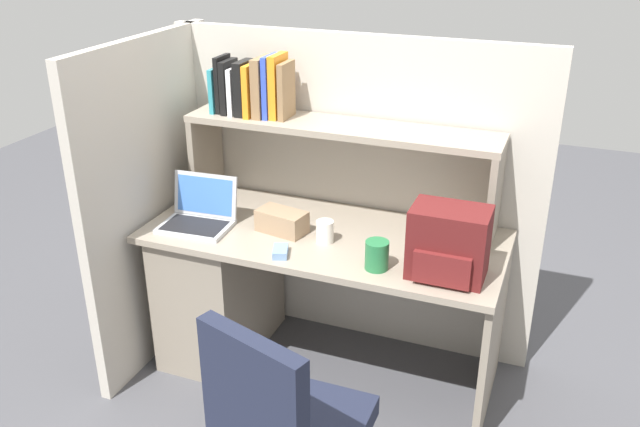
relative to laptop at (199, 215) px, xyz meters
The scene contains 12 objects.
ground_plane 0.97m from the laptop, 12.19° to the left, with size 8.00×8.00×0.00m, color #4C4C51.
desk 0.43m from the laptop, 34.98° to the left, with size 1.60×0.70×0.73m.
cubicle_partition_rear 0.75m from the laptop, 41.69° to the left, with size 1.84×0.05×1.55m, color #BCB5A8.
cubicle_partition_left 0.30m from the laptop, 165.97° to the left, with size 0.05×1.06×1.55m, color #BCB5A8.
overhead_hutch 0.72m from the laptop, 29.73° to the left, with size 1.44×0.28×0.45m.
reference_books_on_shelf 0.63m from the laptop, 65.93° to the left, with size 0.37×0.18×0.29m.
laptop is the anchor object (origin of this frame).
backpack 1.15m from the laptop, ahead, with size 0.30×0.23×0.29m.
computer_mouse 0.48m from the laptop, 15.93° to the right, with size 0.06×0.10×0.03m, color #7299C6.
paper_cup 0.60m from the laptop, ahead, with size 0.08×0.08×0.10m, color white.
tissue_box 0.39m from the laptop, 11.08° to the left, with size 0.22×0.12×0.10m, color #9E7F60.
snack_canister 0.88m from the laptop, ahead, with size 0.10×0.10×0.12m, color #26723F.
Camera 1 is at (0.97, -2.53, 2.06)m, focal length 37.98 mm.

